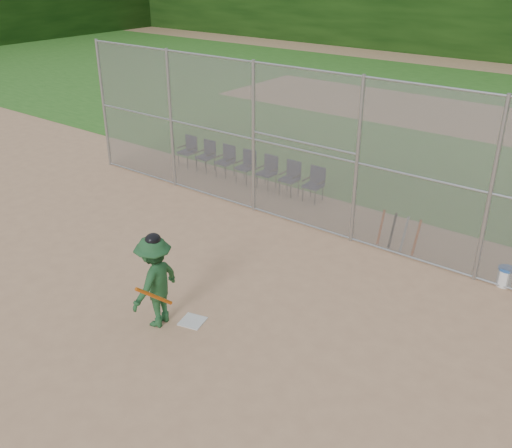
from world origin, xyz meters
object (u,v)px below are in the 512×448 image
Objects in this scene: chair_0 at (187,151)px; home_plate at (193,321)px; batter_at_plate at (155,281)px; water_cooler at (505,276)px.

home_plate is at bearing -45.68° from chair_0.
batter_at_plate reaches higher than water_cooler.
batter_at_plate is at bearing -131.75° from water_cooler.
home_plate is at bearing 39.65° from batter_at_plate.
home_plate is at bearing -130.91° from water_cooler.
chair_0 reaches higher than home_plate.
batter_at_plate is 8.86m from chair_0.
chair_0 is at bearing 172.51° from water_cooler.
water_cooler is 0.44× the size of chair_0.
water_cooler is (4.30, 4.97, 0.20)m from home_plate.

